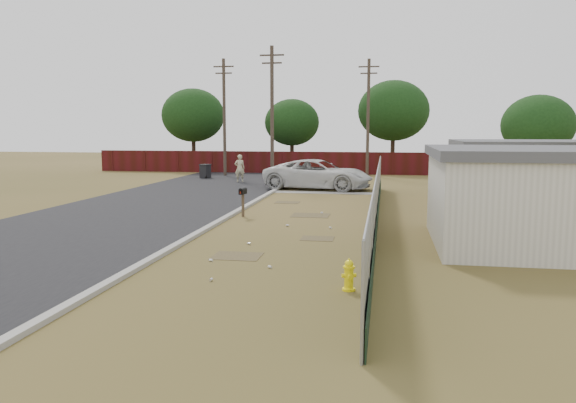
% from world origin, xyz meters
% --- Properties ---
extents(ground, '(120.00, 120.00, 0.00)m').
position_xyz_m(ground, '(0.00, 0.00, 0.00)').
color(ground, brown).
rests_on(ground, ground).
extents(street, '(15.10, 60.00, 0.12)m').
position_xyz_m(street, '(-6.76, 8.05, 0.02)').
color(street, black).
rests_on(street, ground).
extents(chainlink_fence, '(0.10, 27.06, 2.02)m').
position_xyz_m(chainlink_fence, '(3.12, 1.03, 0.80)').
color(chainlink_fence, '#94979C').
rests_on(chainlink_fence, ground).
extents(privacy_fence, '(30.00, 0.12, 1.80)m').
position_xyz_m(privacy_fence, '(-6.00, 25.00, 0.90)').
color(privacy_fence, '#400D0F').
rests_on(privacy_fence, ground).
extents(utility_poles, '(12.60, 8.24, 9.00)m').
position_xyz_m(utility_poles, '(-3.67, 20.67, 4.69)').
color(utility_poles, '#45382E').
rests_on(utility_poles, ground).
extents(houses, '(9.30, 17.24, 3.10)m').
position_xyz_m(houses, '(9.70, 3.13, 1.56)').
color(houses, silver).
rests_on(houses, ground).
extents(horizon_trees, '(33.32, 31.94, 7.78)m').
position_xyz_m(horizon_trees, '(0.84, 23.56, 4.63)').
color(horizon_trees, '#372518').
rests_on(horizon_trees, ground).
extents(fire_hydrant, '(0.39, 0.39, 0.75)m').
position_xyz_m(fire_hydrant, '(2.64, -7.93, 0.35)').
color(fire_hydrant, '#FFEA0D').
rests_on(fire_hydrant, ground).
extents(mailbox, '(0.25, 0.54, 1.23)m').
position_xyz_m(mailbox, '(-2.46, 2.18, 0.97)').
color(mailbox, brown).
rests_on(mailbox, ground).
extents(pickup_truck, '(6.97, 4.08, 1.82)m').
position_xyz_m(pickup_truck, '(-0.61, 13.40, 0.91)').
color(pickup_truck, silver).
rests_on(pickup_truck, ground).
extents(pedestrian, '(0.81, 0.66, 1.92)m').
position_xyz_m(pedestrian, '(-6.49, 16.96, 0.96)').
color(pedestrian, '#C5BC90').
rests_on(pedestrian, ground).
extents(trash_bin, '(0.87, 0.94, 1.04)m').
position_xyz_m(trash_bin, '(-9.81, 19.54, 0.54)').
color(trash_bin, black).
rests_on(trash_bin, ground).
extents(scattered_litter, '(2.91, 11.41, 0.07)m').
position_xyz_m(scattered_litter, '(-0.08, -2.76, 0.04)').
color(scattered_litter, silver).
rests_on(scattered_litter, ground).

